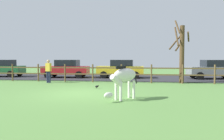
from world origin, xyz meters
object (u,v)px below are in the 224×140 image
parked_car_red (66,68)px  parked_car_grey (213,69)px  crow_on_grass (97,86)px  bare_tree (181,52)px  zebra (124,78)px  parked_car_green (1,68)px  parked_car_yellow (121,69)px  visitor_near_fence (48,70)px

parked_car_red → parked_car_grey: bearing=2.0°
crow_on_grass → parked_car_grey: size_ratio=0.05×
crow_on_grass → parked_car_grey: (8.38, 6.81, 0.72)m
bare_tree → parked_car_grey: size_ratio=1.06×
zebra → parked_car_green: (-12.22, 9.46, -0.08)m
parked_car_yellow → parked_car_green: bearing=-177.9°
parked_car_yellow → parked_car_red: 4.84m
parked_car_yellow → parked_car_red: bearing=-175.1°
crow_on_grass → bare_tree: bearing=34.5°
visitor_near_fence → crow_on_grass: bearing=-31.3°
parked_car_grey → parked_car_green: 18.80m
visitor_near_fence → parked_car_grey: bearing=19.4°
zebra → parked_car_red: (-5.94, 9.46, -0.08)m
parked_car_red → parked_car_green: (-6.28, 0.00, 0.00)m
bare_tree → parked_car_green: (-15.67, 2.77, -1.35)m
crow_on_grass → parked_car_yellow: parked_car_yellow is taller
crow_on_grass → parked_car_yellow: (0.69, 6.79, 0.72)m
parked_car_grey → parked_car_green: same height
parked_car_red → parked_car_green: 6.28m
bare_tree → parked_car_yellow: bearing=145.1°
zebra → crow_on_grass: size_ratio=7.49×
zebra → parked_car_grey: (6.58, 9.89, -0.08)m
parked_car_red → visitor_near_fence: (0.12, -3.93, 0.06)m
crow_on_grass → visitor_near_fence: 4.77m
zebra → crow_on_grass: zebra is taller
bare_tree → crow_on_grass: bearing=-145.5°
parked_car_red → zebra: bearing=-57.9°
parked_car_grey → parked_car_red: 12.52m
crow_on_grass → parked_car_red: size_ratio=0.05×
zebra → parked_car_red: bearing=122.1°
zebra → parked_car_yellow: parked_car_yellow is taller
parked_car_yellow → crow_on_grass: bearing=-95.8°
parked_car_red → visitor_near_fence: 3.93m
zebra → parked_car_grey: size_ratio=0.39×
parked_car_red → crow_on_grass: bearing=-57.0°
zebra → parked_car_yellow: 9.93m
parked_car_green → visitor_near_fence: bearing=-31.6°
parked_car_grey → parked_car_red: bearing=-178.0°
crow_on_grass → parked_car_grey: bearing=39.1°
crow_on_grass → visitor_near_fence: (-4.02, 2.45, 0.78)m
bare_tree → visitor_near_fence: bare_tree is taller
parked_car_yellow → visitor_near_fence: size_ratio=2.45×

